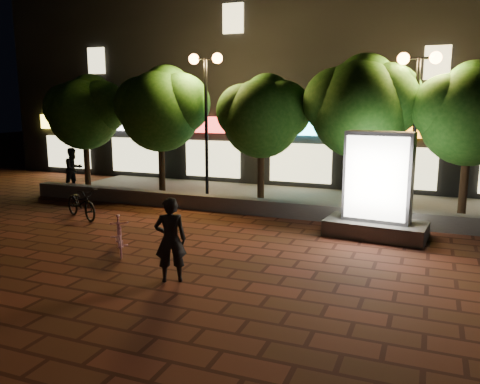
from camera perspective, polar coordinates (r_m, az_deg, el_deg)
The scene contains 16 objects.
ground at distance 12.62m, azimuth -7.89°, elevation -6.17°, with size 80.00×80.00×0.00m, color #5F2A1E.
retaining_wall at distance 16.04m, azimuth -0.89°, elevation -1.50°, with size 16.00×0.45×0.50m, color #5E5C58.
sidewalk at distance 18.37m, azimuth 2.10°, elevation -0.61°, with size 16.00×5.00×0.08m, color #5E5C58.
building_block at distance 24.27m, azimuth 7.46°, elevation 13.82°, with size 28.00×8.12×11.30m.
tree_far_left at distance 20.55m, azimuth -17.70°, elevation 9.24°, with size 3.36×2.80×4.63m.
tree_left at distance 18.54m, azimuth -9.18°, elevation 9.97°, with size 3.60×3.00×4.89m.
tree_mid at distance 16.86m, azimuth 2.77°, elevation 9.25°, with size 3.24×2.70×4.50m.
tree_right at distance 16.09m, azimuth 14.17°, elevation 10.12°, with size 3.72×3.10×5.07m.
tree_far_right at distance 15.98m, azimuth 25.69°, elevation 8.69°, with size 3.48×2.90×4.76m.
street_lamp_left at distance 17.39m, azimuth -4.04°, elevation 11.95°, with size 1.26×0.36×5.18m.
street_lamp_right at distance 15.69m, azimuth 20.15°, elevation 10.99°, with size 1.26×0.36×4.98m.
ad_kiosk at distance 13.47m, azimuth 15.87°, elevation -0.36°, with size 2.76×1.59×2.86m.
scooter_pink at distance 12.06m, azimuth -14.05°, elevation -4.98°, with size 0.42×1.49×0.90m, color pink.
rider at distance 9.92m, azimuth -8.19°, elevation -5.58°, with size 0.64×0.42×1.76m, color black.
scooter_parked at distance 15.93m, azimuth -18.21°, elevation -1.24°, with size 0.65×1.87×0.98m, color black.
pedestrian at distance 20.67m, azimuth -19.03°, elevation 2.60°, with size 0.83×0.65×1.71m, color black.
Camera 1 is at (6.01, -10.48, 3.64)m, focal length 36.20 mm.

